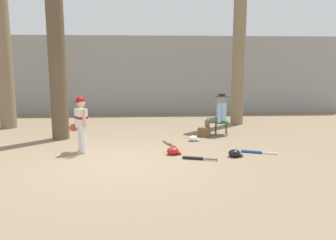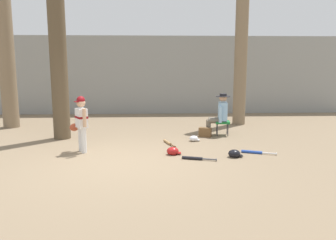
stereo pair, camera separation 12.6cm
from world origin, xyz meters
name	(u,v)px [view 2 (the right image)]	position (x,y,z in m)	size (l,w,h in m)	color
ground_plane	(121,162)	(0.00, 0.00, 0.00)	(60.00, 60.00, 0.00)	#7F6B51
concrete_back_wall	(137,75)	(0.00, 7.23, 1.59)	(18.00, 0.36, 3.18)	gray
tree_near_player	(57,37)	(-1.84, 2.41, 2.75)	(0.60, 0.60, 6.07)	brown
tree_behind_spectator	(241,46)	(3.61, 4.44, 2.64)	(0.60, 0.60, 5.86)	#7F6B51
young_ballplayer	(81,120)	(-0.98, 0.91, 0.74)	(0.50, 0.52, 1.31)	white
folding_stool	(222,123)	(2.67, 2.65, 0.36)	(0.45, 0.45, 0.41)	#196B2D
seated_spectator	(219,113)	(2.57, 2.66, 0.64)	(0.67, 0.54, 1.20)	#6B6051
handbag_beside_stool	(205,132)	(2.14, 2.43, 0.13)	(0.34, 0.18, 0.26)	brown
tree_far_left	(5,33)	(-3.95, 4.19, 3.00)	(0.65, 0.65, 6.63)	#7F6B51
bat_blue_youth	(255,152)	(2.99, 0.58, 0.03)	(0.75, 0.34, 0.07)	#2347AD
bat_wood_tan	(168,143)	(1.06, 1.61, 0.03)	(0.29, 0.76, 0.07)	tan
bat_black_composite	(195,158)	(1.56, 0.13, 0.03)	(0.73, 0.27, 0.07)	black
batting_helmet_white	(194,139)	(1.75, 1.90, 0.07)	(0.28, 0.21, 0.16)	silver
batting_helmet_red	(173,151)	(1.11, 0.58, 0.08)	(0.32, 0.25, 0.19)	#A81919
batting_helmet_black	(234,154)	(2.45, 0.30, 0.08)	(0.32, 0.24, 0.18)	black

